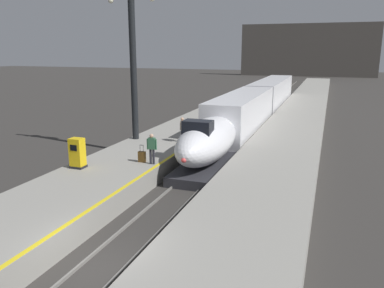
{
  "coord_description": "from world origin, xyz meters",
  "views": [
    {
      "loc": [
        6.75,
        -9.66,
        7.15
      ],
      "look_at": [
        -0.61,
        10.84,
        1.8
      ],
      "focal_mm": 36.02,
      "sensor_mm": 36.0,
      "label": 1
    }
  ],
  "objects": [
    {
      "name": "ground_plane",
      "position": [
        0.0,
        0.0,
        0.0
      ],
      "size": [
        260.0,
        260.0,
        0.0
      ],
      "primitive_type": "plane",
      "color": "#33302D"
    },
    {
      "name": "platform_left",
      "position": [
        -4.05,
        24.75,
        0.53
      ],
      "size": [
        4.8,
        110.0,
        1.05
      ],
      "primitive_type": "cube",
      "color": "gray",
      "rests_on": "ground"
    },
    {
      "name": "platform_right",
      "position": [
        4.05,
        24.75,
        0.53
      ],
      "size": [
        4.8,
        110.0,
        1.05
      ],
      "primitive_type": "cube",
      "color": "gray",
      "rests_on": "ground"
    },
    {
      "name": "platform_left_safety_stripe",
      "position": [
        -1.77,
        24.75,
        1.05
      ],
      "size": [
        0.2,
        107.8,
        0.01
      ],
      "primitive_type": "cube",
      "color": "yellow",
      "rests_on": "platform_left"
    },
    {
      "name": "rail_main_left",
      "position": [
        -0.75,
        27.5,
        0.06
      ],
      "size": [
        0.08,
        110.0,
        0.12
      ],
      "primitive_type": "cube",
      "color": "slate",
      "rests_on": "ground"
    },
    {
      "name": "rail_main_right",
      "position": [
        0.75,
        27.5,
        0.06
      ],
      "size": [
        0.08,
        110.0,
        0.12
      ],
      "primitive_type": "cube",
      "color": "slate",
      "rests_on": "ground"
    },
    {
      "name": "highspeed_train_main",
      "position": [
        0.0,
        27.0,
        1.92
      ],
      "size": [
        2.92,
        39.3,
        3.6
      ],
      "color": "silver",
      "rests_on": "ground"
    },
    {
      "name": "station_column_mid",
      "position": [
        -5.9,
        13.87,
        7.11
      ],
      "size": [
        4.0,
        0.68,
        10.2
      ],
      "color": "black",
      "rests_on": "platform_left"
    },
    {
      "name": "passenger_near_edge",
      "position": [
        -2.14,
        8.65,
        2.04
      ],
      "size": [
        0.57,
        0.26,
        1.69
      ],
      "color": "#23232D",
      "rests_on": "platform_left"
    },
    {
      "name": "passenger_mid_platform",
      "position": [
        -2.46,
        14.05,
        2.04
      ],
      "size": [
        0.26,
        0.57,
        1.69
      ],
      "color": "#23232D",
      "rests_on": "platform_left"
    },
    {
      "name": "rolling_suitcase",
      "position": [
        -2.84,
        8.81,
        1.35
      ],
      "size": [
        0.4,
        0.22,
        0.98
      ],
      "color": "brown",
      "rests_on": "platform_left"
    },
    {
      "name": "ticket_machine_yellow",
      "position": [
        -5.55,
        6.71,
        1.79
      ],
      "size": [
        0.76,
        0.62,
        1.6
      ],
      "color": "yellow",
      "rests_on": "platform_left"
    },
    {
      "name": "terminus_back_wall",
      "position": [
        0.0,
        102.0,
        7.0
      ],
      "size": [
        36.0,
        2.0,
        14.0
      ],
      "primitive_type": "cube",
      "color": "#4C4742",
      "rests_on": "ground"
    }
  ]
}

